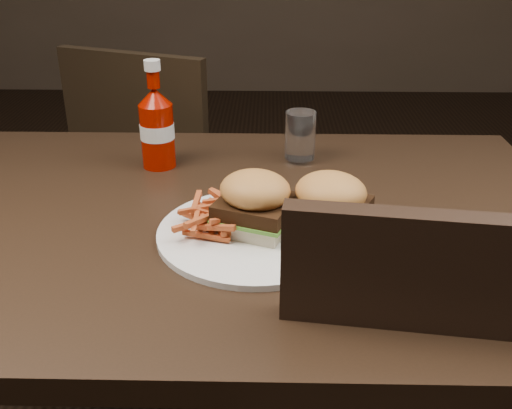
{
  "coord_description": "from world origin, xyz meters",
  "views": [
    {
      "loc": [
        0.08,
        -0.89,
        1.21
      ],
      "look_at": [
        0.06,
        -0.07,
        0.8
      ],
      "focal_mm": 42.0,
      "sensor_mm": 36.0,
      "label": 1
    }
  ],
  "objects_px": {
    "chair_far": "(178,192)",
    "plate": "(256,233)",
    "ketchup_bottle": "(158,137)",
    "dining_table": "(223,223)",
    "tumbler": "(300,135)"
  },
  "relations": [
    {
      "from": "plate",
      "to": "ketchup_bottle",
      "type": "relative_size",
      "value": 2.35
    },
    {
      "from": "dining_table",
      "to": "plate",
      "type": "distance_m",
      "value": 0.1
    },
    {
      "from": "dining_table",
      "to": "plate",
      "type": "height_order",
      "value": "plate"
    },
    {
      "from": "plate",
      "to": "tumbler",
      "type": "xyz_separation_m",
      "value": [
        0.08,
        0.31,
        0.05
      ]
    },
    {
      "from": "ketchup_bottle",
      "to": "plate",
      "type": "bearing_deg",
      "value": -55.01
    },
    {
      "from": "dining_table",
      "to": "tumbler",
      "type": "relative_size",
      "value": 12.64
    },
    {
      "from": "tumbler",
      "to": "ketchup_bottle",
      "type": "bearing_deg",
      "value": -173.36
    },
    {
      "from": "plate",
      "to": "ketchup_bottle",
      "type": "bearing_deg",
      "value": 124.99
    },
    {
      "from": "chair_far",
      "to": "plate",
      "type": "height_order",
      "value": "plate"
    },
    {
      "from": "chair_far",
      "to": "plate",
      "type": "distance_m",
      "value": 0.94
    },
    {
      "from": "plate",
      "to": "tumbler",
      "type": "bearing_deg",
      "value": 75.55
    },
    {
      "from": "chair_far",
      "to": "ketchup_bottle",
      "type": "bearing_deg",
      "value": 117.09
    },
    {
      "from": "plate",
      "to": "ketchup_bottle",
      "type": "distance_m",
      "value": 0.35
    },
    {
      "from": "ketchup_bottle",
      "to": "tumbler",
      "type": "distance_m",
      "value": 0.28
    },
    {
      "from": "plate",
      "to": "chair_far",
      "type": "bearing_deg",
      "value": 107.06
    }
  ]
}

